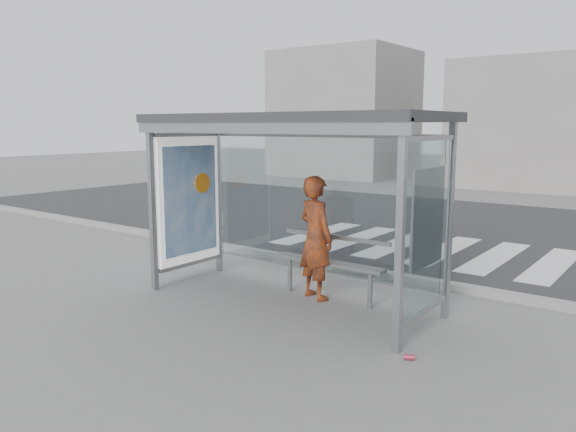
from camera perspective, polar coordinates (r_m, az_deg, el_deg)
The scene contains 10 objects.
ground at distance 7.98m, azimuth 0.04°, elevation -8.78°, with size 80.00×80.00×0.00m, color slate.
road at distance 14.06m, azimuth 17.37°, elevation -1.28°, with size 30.00×10.00×0.01m, color #262628.
curb at distance 9.53m, azimuth 7.10°, elevation -5.46°, with size 30.00×0.18×0.12m, color gray.
crosswalk at distance 11.77m, azimuth 13.28°, elevation -3.10°, with size 5.55×3.00×0.00m.
bus_shelter at distance 7.88m, azimuth -1.86°, elevation 5.71°, with size 4.25×1.65×2.62m.
building_left at distance 28.13m, azimuth 5.75°, elevation 10.27°, with size 6.00×5.00×6.00m, color gray.
building_center at distance 24.50m, azimuth 26.41°, elevation 8.36°, with size 8.00×5.00×5.00m, color gray.
person at distance 7.97m, azimuth 2.83°, elevation -2.22°, with size 0.65×0.42×1.77m, color red.
bench at distance 8.03m, azimuth 4.22°, elevation -4.70°, with size 1.75×0.32×0.90m.
soda_can at distance 6.27m, azimuth 12.23°, elevation -13.85°, with size 0.06×0.06×0.11m, color #DE4159.
Camera 1 is at (4.54, -6.08, 2.47)m, focal length 35.00 mm.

